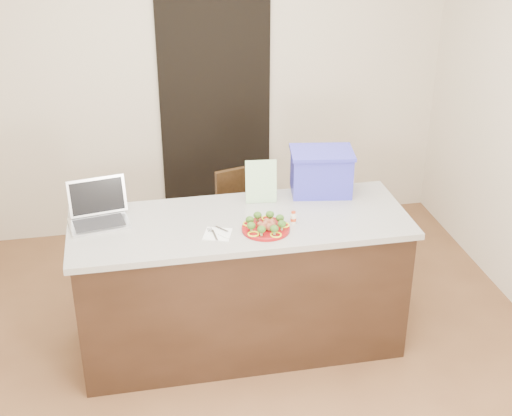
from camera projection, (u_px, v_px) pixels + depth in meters
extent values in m
plane|color=brown|center=(249.00, 366.00, 4.51)|extent=(4.00, 4.00, 0.00)
plane|color=beige|center=(202.00, 72.00, 5.66)|extent=(4.00, 0.00, 4.00)
cube|color=black|center=(216.00, 114.00, 5.81)|extent=(0.90, 0.02, 2.00)
cube|color=black|center=(241.00, 287.00, 4.53)|extent=(2.00, 0.70, 0.88)
cube|color=beige|center=(240.00, 223.00, 4.32)|extent=(2.06, 0.76, 0.04)
cylinder|color=maroon|center=(266.00, 229.00, 4.20)|extent=(0.29, 0.29, 0.02)
torus|color=maroon|center=(266.00, 228.00, 4.19)|extent=(0.28, 0.28, 0.01)
sphere|color=brown|center=(266.00, 224.00, 4.18)|extent=(0.04, 0.04, 0.04)
sphere|color=brown|center=(260.00, 225.00, 4.18)|extent=(0.04, 0.04, 0.04)
sphere|color=brown|center=(263.00, 227.00, 4.15)|extent=(0.04, 0.04, 0.04)
sphere|color=brown|center=(268.00, 227.00, 4.15)|extent=(0.04, 0.04, 0.04)
sphere|color=brown|center=(272.00, 225.00, 4.17)|extent=(0.04, 0.04, 0.04)
sphere|color=brown|center=(271.00, 223.00, 4.20)|extent=(0.04, 0.04, 0.04)
sphere|color=brown|center=(266.00, 222.00, 4.22)|extent=(0.04, 0.04, 0.04)
ellipsoid|color=#234512|center=(270.00, 214.00, 4.26)|extent=(0.05, 0.05, 0.04)
ellipsoid|color=#234512|center=(258.00, 215.00, 4.25)|extent=(0.05, 0.05, 0.04)
ellipsoid|color=#234512|center=(250.00, 220.00, 4.20)|extent=(0.05, 0.05, 0.04)
ellipsoid|color=#234512|center=(251.00, 226.00, 4.13)|extent=(0.05, 0.05, 0.04)
ellipsoid|color=#234512|center=(261.00, 229.00, 4.09)|extent=(0.05, 0.05, 0.04)
ellipsoid|color=#234512|center=(274.00, 229.00, 4.10)|extent=(0.05, 0.05, 0.04)
ellipsoid|color=#234512|center=(282.00, 224.00, 4.15)|extent=(0.05, 0.05, 0.04)
ellipsoid|color=#234512|center=(280.00, 218.00, 4.22)|extent=(0.05, 0.05, 0.04)
torus|color=yellow|center=(267.00, 218.00, 4.29)|extent=(0.07, 0.07, 0.01)
torus|color=yellow|center=(248.00, 224.00, 4.23)|extent=(0.07, 0.07, 0.01)
torus|color=yellow|center=(253.00, 234.00, 4.12)|extent=(0.07, 0.07, 0.01)
torus|color=yellow|center=(276.00, 235.00, 4.11)|extent=(0.07, 0.07, 0.01)
torus|color=yellow|center=(284.00, 225.00, 4.21)|extent=(0.07, 0.07, 0.01)
cube|color=silver|center=(218.00, 234.00, 4.15)|extent=(0.20, 0.20, 0.01)
cube|color=silver|center=(215.00, 235.00, 4.13)|extent=(0.02, 0.13, 0.00)
cube|color=silver|center=(213.00, 230.00, 4.19)|extent=(0.04, 0.06, 0.00)
cube|color=white|center=(224.00, 236.00, 4.12)|extent=(0.06, 0.08, 0.01)
cube|color=silver|center=(221.00, 229.00, 4.19)|extent=(0.07, 0.09, 0.00)
cylinder|color=beige|center=(293.00, 219.00, 4.27)|extent=(0.04, 0.04, 0.05)
cylinder|color=beige|center=(293.00, 214.00, 4.25)|extent=(0.02, 0.02, 0.01)
cylinder|color=red|center=(294.00, 212.00, 4.25)|extent=(0.03, 0.03, 0.01)
cylinder|color=red|center=(293.00, 219.00, 4.27)|extent=(0.04, 0.04, 0.02)
cube|color=#B7B8BC|center=(99.00, 223.00, 4.26)|extent=(0.38, 0.30, 0.02)
cube|color=#B7B8BC|center=(97.00, 196.00, 4.31)|extent=(0.35, 0.12, 0.23)
cube|color=black|center=(97.00, 196.00, 4.31)|extent=(0.32, 0.10, 0.20)
cube|color=black|center=(99.00, 223.00, 4.25)|extent=(0.32, 0.22, 0.00)
cube|color=white|center=(261.00, 182.00, 4.48)|extent=(0.20, 0.06, 0.28)
cube|color=#3232B7|center=(321.00, 173.00, 4.61)|extent=(0.42, 0.32, 0.27)
cube|color=#3232B7|center=(322.00, 153.00, 4.54)|extent=(0.44, 0.35, 0.02)
cube|color=#331F0F|center=(246.00, 237.00, 5.14)|extent=(0.49, 0.49, 0.04)
cube|color=#331F0F|center=(241.00, 196.00, 5.19)|extent=(0.39, 0.14, 0.45)
cylinder|color=#331F0F|center=(227.00, 277.00, 5.06)|extent=(0.03, 0.03, 0.42)
cylinder|color=#331F0F|center=(274.00, 272.00, 5.12)|extent=(0.03, 0.03, 0.42)
cylinder|color=#331F0F|center=(220.00, 253.00, 5.36)|extent=(0.03, 0.03, 0.42)
cylinder|color=#331F0F|center=(264.00, 249.00, 5.41)|extent=(0.03, 0.03, 0.42)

